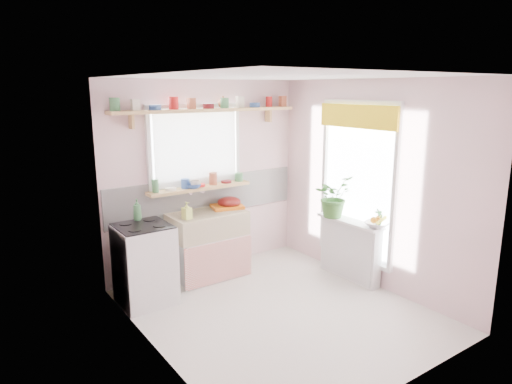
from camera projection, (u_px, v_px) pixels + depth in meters
room at (279, 171)px, 5.76m from camera, size 3.20×3.20×3.20m
sink_unit at (208, 244)px, 5.85m from camera, size 0.95×0.65×1.11m
cooker at (145, 264)px, 5.12m from camera, size 0.58×0.58×0.93m
radiator_ledge at (350, 248)px, 5.80m from camera, size 0.22×0.95×0.78m
windowsill at (200, 188)px, 5.85m from camera, size 1.40×0.22×0.04m
pine_shelf at (209, 110)px, 5.71m from camera, size 2.52×0.24×0.04m
shelf_crockery at (208, 104)px, 5.69m from camera, size 2.47×0.11×0.12m
sill_crockery at (198, 182)px, 5.82m from camera, size 1.35×0.11×0.12m
dish_tray at (227, 207)px, 5.99m from camera, size 0.46×0.39×0.04m
colander at (229, 202)px, 6.02m from camera, size 0.34×0.34×0.14m
jade_plant at (333, 196)px, 5.80m from camera, size 0.56×0.52×0.54m
fruit_bowl at (377, 225)px, 5.40m from camera, size 0.37×0.37×0.07m
herb_pot at (379, 218)px, 5.39m from camera, size 0.12×0.08×0.22m
soap_bottle_sink at (187, 211)px, 5.46m from camera, size 0.11×0.11×0.21m
sill_cup at (196, 184)px, 5.74m from camera, size 0.16×0.16×0.10m
sill_bowl at (194, 186)px, 5.72m from camera, size 0.20×0.20×0.06m
shelf_vase at (223, 102)px, 5.87m from camera, size 0.18×0.18×0.15m
cooker_bottle at (137, 210)px, 5.19m from camera, size 0.11×0.11×0.25m
fruit at (378, 220)px, 5.40m from camera, size 0.20×0.14×0.10m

